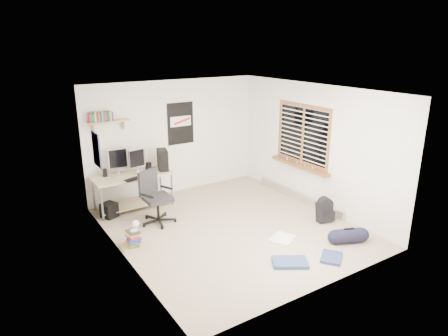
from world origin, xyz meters
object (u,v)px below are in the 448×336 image
backpack (324,212)px  office_chair (157,198)px  desk (133,191)px  duffel_bag (348,235)px  book_stack (133,237)px

backpack → office_chair: bearing=165.0°
desk → backpack: (2.79, -2.58, -0.16)m
backpack → duffel_bag: size_ratio=0.77×
office_chair → duffel_bag: bearing=-70.3°
backpack → duffel_bag: backpack is taller
office_chair → backpack: bearing=-56.3°
book_stack → backpack: bearing=-17.7°
office_chair → duffel_bag: office_chair is taller
desk → duffel_bag: 4.23m
office_chair → backpack: size_ratio=2.70×
duffel_bag → backpack: bearing=94.5°
desk → backpack: bearing=-55.7°
backpack → book_stack: (-3.37, 1.08, -0.05)m
backpack → book_stack: bearing=179.4°
desk → book_stack: desk is taller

